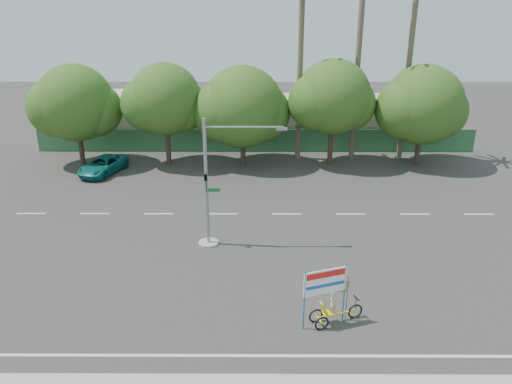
{
  "coord_description": "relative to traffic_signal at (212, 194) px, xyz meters",
  "views": [
    {
      "loc": [
        0.21,
        -20.46,
        12.64
      ],
      "look_at": [
        0.11,
        2.84,
        3.5
      ],
      "focal_mm": 35.0,
      "sensor_mm": 36.0,
      "label": 1
    }
  ],
  "objects": [
    {
      "name": "tree_far_right",
      "position": [
        15.15,
        14.02,
        1.73
      ],
      "size": [
        7.38,
        6.2,
        7.94
      ],
      "color": "#473828",
      "rests_on": "ground"
    },
    {
      "name": "palm_short",
      "position": [
        5.7,
        15.52,
        5.94
      ],
      "size": [
        3.73,
        3.79,
        14.45
      ],
      "color": "#70604C",
      "rests_on": "ground"
    },
    {
      "name": "traffic_signal",
      "position": [
        0.0,
        0.0,
        0.0
      ],
      "size": [
        4.72,
        1.1,
        7.0
      ],
      "color": "gray",
      "rests_on": "ground"
    },
    {
      "name": "fence",
      "position": [
        2.2,
        17.52,
        -1.92
      ],
      "size": [
        38.0,
        0.08,
        2.0
      ],
      "primitive_type": "cube",
      "color": "#336B3D",
      "rests_on": "ground"
    },
    {
      "name": "palm_mid",
      "position": [
        14.2,
        15.52,
        6.48
      ],
      "size": [
        3.73,
        3.79,
        15.45
      ],
      "color": "#70604C",
      "rests_on": "ground"
    },
    {
      "name": "tree_right",
      "position": [
        8.15,
        14.02,
        2.32
      ],
      "size": [
        6.9,
        5.8,
        8.36
      ],
      "color": "#473828",
      "rests_on": "ground"
    },
    {
      "name": "tree_center",
      "position": [
        1.14,
        14.02,
        1.55
      ],
      "size": [
        7.62,
        6.4,
        7.85
      ],
      "color": "#473828",
      "rests_on": "ground"
    },
    {
      "name": "palm_tall",
      "position": [
        10.2,
        15.52,
        7.55
      ],
      "size": [
        3.73,
        3.79,
        17.45
      ],
      "color": "#70604C",
      "rests_on": "ground"
    },
    {
      "name": "trike_billboard",
      "position": [
        5.35,
        -7.14,
        -1.82
      ],
      "size": [
        2.64,
        1.18,
        2.72
      ],
      "rotation": [
        0.0,
        0.0,
        0.34
      ],
      "color": "black",
      "rests_on": "ground"
    },
    {
      "name": "tree_far_left",
      "position": [
        -11.85,
        14.02,
        1.84
      ],
      "size": [
        7.14,
        6.0,
        7.96
      ],
      "color": "#473828",
      "rests_on": "ground"
    },
    {
      "name": "ground",
      "position": [
        2.2,
        -3.98,
        -2.92
      ],
      "size": [
        120.0,
        120.0,
        0.0
      ],
      "primitive_type": "plane",
      "color": "#33302D",
      "rests_on": "ground"
    },
    {
      "name": "building_left",
      "position": [
        -7.8,
        22.02,
        -0.92
      ],
      "size": [
        12.0,
        8.0,
        4.0
      ],
      "primitive_type": "cube",
      "color": "beige",
      "rests_on": "ground"
    },
    {
      "name": "building_right",
      "position": [
        10.2,
        22.02,
        -1.12
      ],
      "size": [
        14.0,
        8.0,
        3.6
      ],
      "primitive_type": "cube",
      "color": "beige",
      "rests_on": "ground"
    },
    {
      "name": "pickup_truck",
      "position": [
        -9.46,
        11.68,
        -2.28
      ],
      "size": [
        3.39,
        5.0,
        1.27
      ],
      "primitive_type": "imported",
      "rotation": [
        0.0,
        0.0,
        -0.3
      ],
      "color": "#0F6E6A",
      "rests_on": "ground"
    },
    {
      "name": "tree_left",
      "position": [
        -4.85,
        14.02,
        2.14
      ],
      "size": [
        6.66,
        5.6,
        8.07
      ],
      "color": "#473828",
      "rests_on": "ground"
    }
  ]
}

